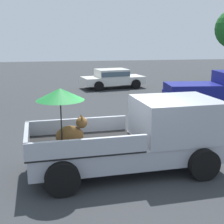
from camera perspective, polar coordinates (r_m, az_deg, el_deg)
The scene contains 4 objects.
ground_plane at distance 8.57m, azimuth 2.43°, elevation -10.57°, with size 80.00×80.00×0.00m, color #2D3033.
pickup_truck_main at distance 8.34m, azimuth 5.31°, elevation -4.22°, with size 5.15×2.49×2.35m.
pickup_truck_far at distance 16.89m, azimuth 18.47°, elevation 3.87°, with size 4.97×2.58×1.80m.
parked_sedan_near at distance 21.99m, azimuth 0.09°, elevation 6.30°, with size 4.54×2.55×1.33m.
Camera 1 is at (-1.76, -7.63, 3.49)m, focal length 50.21 mm.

